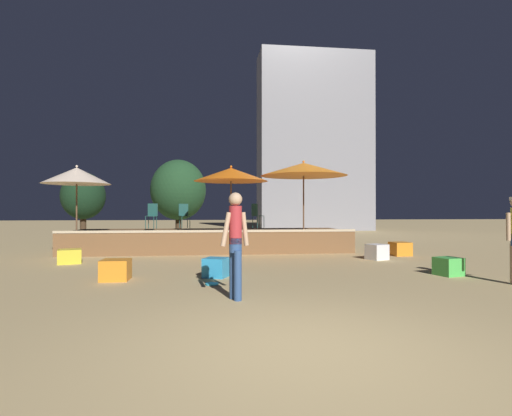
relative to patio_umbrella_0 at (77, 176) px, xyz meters
name	(u,v)px	position (x,y,z in m)	size (l,w,h in m)	color
ground_plane	(307,351)	(5.26, -9.43, -2.61)	(120.00, 120.00, 0.00)	tan
wooden_deck	(210,240)	(4.32, 1.32, -2.23)	(9.95, 3.13, 0.83)	brown
patio_umbrella_0	(77,176)	(0.00, 0.00, 0.00)	(2.14, 2.14, 2.96)	brown
patio_umbrella_1	(231,175)	(5.00, -0.23, 0.07)	(2.47, 2.47, 2.99)	brown
patio_umbrella_2	(304,169)	(7.50, -0.14, 0.29)	(2.97, 2.97, 3.20)	brown
cube_seat_0	(70,256)	(0.39, -1.82, -2.41)	(0.75, 0.75, 0.40)	yellow
cube_seat_1	(116,270)	(2.29, -4.77, -2.39)	(0.57, 0.57, 0.44)	orange
cube_seat_2	(448,266)	(9.67, -5.04, -2.40)	(0.60, 0.60, 0.41)	#4CC651
cube_seat_3	(377,252)	(9.29, -2.04, -2.38)	(0.66, 0.66, 0.46)	white
cube_seat_4	(216,267)	(4.41, -4.63, -2.39)	(0.64, 0.64, 0.43)	#2D9EDB
cube_seat_5	(400,249)	(10.51, -1.10, -2.39)	(0.60, 0.60, 0.44)	orange
person_0	(235,241)	(4.69, -6.93, -1.63)	(0.51, 0.29, 1.78)	#2D4C7F
bistro_chair_0	(152,213)	(2.24, 1.09, -1.23)	(0.41, 0.42, 0.90)	#1E4C47
bistro_chair_1	(256,213)	(6.01, 1.12, -1.23)	(0.46, 0.46, 0.90)	#1E4C47
bistro_chair_2	(184,213)	(3.35, 1.48, -1.23)	(0.44, 0.44, 0.90)	#1E4C47
frisbee_disc	(212,284)	(4.31, -5.55, -2.59)	(0.26, 0.26, 0.03)	#33B2D8
background_tree_0	(83,196)	(-1.60, 6.07, -0.45)	(2.01, 2.01, 3.28)	#3D2B1C
background_tree_1	(178,190)	(2.80, 6.20, -0.12)	(2.67, 2.67, 3.96)	#3D2B1C
distant_building	(314,142)	(12.30, 16.15, 4.09)	(8.50, 3.03, 13.40)	gray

